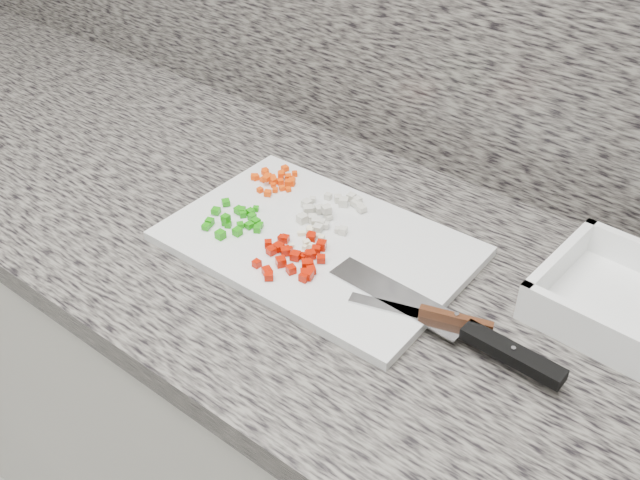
{
  "coord_description": "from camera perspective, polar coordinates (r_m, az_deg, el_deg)",
  "views": [
    {
      "loc": [
        0.55,
        0.78,
        1.53
      ],
      "look_at": [
        0.05,
        1.41,
        0.93
      ],
      "focal_mm": 40.0,
      "sensor_mm": 36.0,
      "label": 1
    }
  ],
  "objects": [
    {
      "name": "onion_pile",
      "position": [
        1.08,
        0.59,
        2.32
      ],
      "size": [
        0.1,
        0.11,
        0.02
      ],
      "color": "beige",
      "rests_on": "cutting_board"
    },
    {
      "name": "carrot_pile",
      "position": [
        1.16,
        -3.55,
        4.85
      ],
      "size": [
        0.08,
        0.09,
        0.02
      ],
      "color": "#F04205",
      "rests_on": "cutting_board"
    },
    {
      "name": "cutting_board",
      "position": [
        1.04,
        -0.18,
        -0.28
      ],
      "size": [
        0.43,
        0.29,
        0.01
      ],
      "primitive_type": "cube",
      "rotation": [
        0.0,
        0.0,
        0.01
      ],
      "color": "silver",
      "rests_on": "countertop"
    },
    {
      "name": "green_pepper_pile",
      "position": [
        1.07,
        -6.8,
        1.63
      ],
      "size": [
        0.1,
        0.1,
        0.02
      ],
      "color": "#1C920D",
      "rests_on": "cutting_board"
    },
    {
      "name": "chef_knife",
      "position": [
        0.9,
        11.93,
        -7.28
      ],
      "size": [
        0.33,
        0.06,
        0.02
      ],
      "rotation": [
        0.0,
        0.0,
        -0.05
      ],
      "color": "#B8BABF",
      "rests_on": "cutting_board"
    },
    {
      "name": "paring_knife",
      "position": [
        0.91,
        9.36,
        -6.03
      ],
      "size": [
        0.18,
        0.07,
        0.02
      ],
      "rotation": [
        0.0,
        0.0,
        0.3
      ],
      "color": "#B8BABF",
      "rests_on": "cutting_board"
    },
    {
      "name": "countertop",
      "position": [
        1.08,
        -1.3,
        -0.64
      ],
      "size": [
        3.96,
        0.64,
        0.04
      ],
      "primitive_type": "cube",
      "color": "slate",
      "rests_on": "cabinet"
    },
    {
      "name": "red_pepper_pile",
      "position": [
        0.99,
        -1.95,
        -1.36
      ],
      "size": [
        0.1,
        0.12,
        0.01
      ],
      "color": "#B01302",
      "rests_on": "cutting_board"
    },
    {
      "name": "cabinet",
      "position": [
        1.4,
        -1.04,
        -15.49
      ],
      "size": [
        3.92,
        0.62,
        0.86
      ],
      "primitive_type": "cube",
      "color": "silver",
      "rests_on": "ground"
    },
    {
      "name": "garlic_pile",
      "position": [
        1.03,
        -0.77,
        0.2
      ],
      "size": [
        0.05,
        0.06,
        0.01
      ],
      "color": "#F9EEC0",
      "rests_on": "cutting_board"
    }
  ]
}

